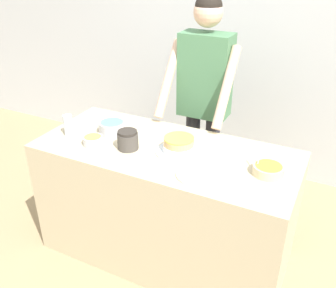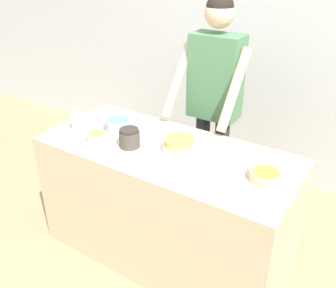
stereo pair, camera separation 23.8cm
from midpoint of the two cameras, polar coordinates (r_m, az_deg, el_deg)
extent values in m
plane|color=tan|center=(2.76, -6.84, -20.80)|extent=(14.00, 14.00, 0.00)
cube|color=silver|center=(3.64, 8.94, 15.40)|extent=(10.00, 0.05, 2.60)
cube|color=#C6B793|center=(2.69, -2.95, -9.13)|extent=(1.73, 0.76, 0.89)
cylinder|color=#2D2D38|center=(3.27, 1.60, -2.17)|extent=(0.12, 0.12, 0.86)
cylinder|color=#2D2D38|center=(3.21, 4.44, -2.86)|extent=(0.12, 0.12, 0.86)
cube|color=#4C7F56|center=(2.93, 3.37, 10.33)|extent=(0.39, 0.21, 0.65)
cylinder|color=beige|center=(2.88, -2.33, 9.90)|extent=(0.07, 0.41, 0.54)
cylinder|color=beige|center=(2.70, 6.40, 8.51)|extent=(0.07, 0.41, 0.54)
sphere|color=beige|center=(2.83, 3.65, 19.39)|extent=(0.22, 0.22, 0.22)
sphere|color=black|center=(2.82, 3.67, 20.15)|extent=(0.20, 0.20, 0.20)
cylinder|color=silver|center=(2.41, -1.17, -1.21)|extent=(0.30, 0.30, 0.01)
cylinder|color=white|center=(2.40, -1.17, -0.66)|extent=(0.21, 0.21, 0.04)
cylinder|color=#DBB275|center=(2.38, -1.18, 0.24)|extent=(0.19, 0.19, 0.04)
cylinder|color=#F2DB4C|center=(2.37, -1.19, 0.80)|extent=(0.19, 0.19, 0.01)
cylinder|color=beige|center=(2.22, 12.10, -3.96)|extent=(0.18, 0.18, 0.06)
cylinder|color=#EF9938|center=(2.21, 12.15, -3.48)|extent=(0.16, 0.16, 0.01)
cylinder|color=silver|center=(2.21, 10.69, -2.43)|extent=(0.01, 0.07, 0.14)
cylinder|color=silver|center=(2.69, -11.01, 2.40)|extent=(0.19, 0.19, 0.09)
cylinder|color=#60B7E0|center=(2.67, -11.08, 3.12)|extent=(0.16, 0.16, 0.01)
cylinder|color=silver|center=(2.57, -13.98, 0.44)|extent=(0.13, 0.13, 0.06)
cylinder|color=#F2DB4C|center=(2.56, -14.04, 0.91)|extent=(0.11, 0.11, 0.01)
cylinder|color=silver|center=(2.72, -17.40, 2.65)|extent=(0.06, 0.06, 0.15)
cylinder|color=white|center=(2.17, 1.50, -4.73)|extent=(0.26, 0.26, 0.01)
cylinder|color=#4C4742|center=(2.46, -8.90, 0.38)|extent=(0.14, 0.14, 0.11)
cylinder|color=#322D28|center=(2.43, -9.01, 1.71)|extent=(0.13, 0.13, 0.02)
camera|label=1|loc=(0.12, -92.86, -1.51)|focal=40.00mm
camera|label=2|loc=(0.12, 87.14, 1.51)|focal=40.00mm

